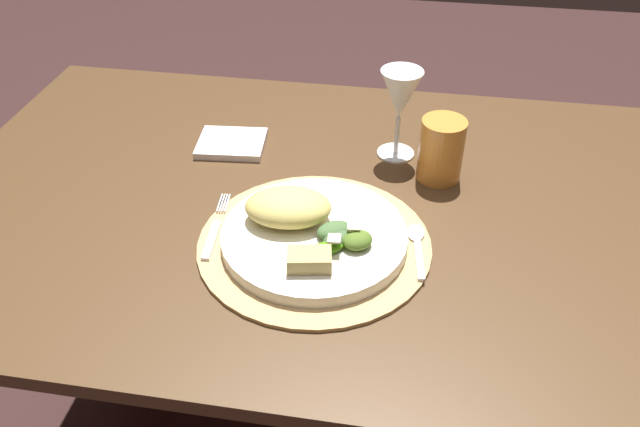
{
  "coord_description": "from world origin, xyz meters",
  "views": [
    {
      "loc": [
        0.08,
        -0.81,
        1.32
      ],
      "look_at": [
        -0.04,
        -0.06,
        0.74
      ],
      "focal_mm": 36.18,
      "sensor_mm": 36.0,
      "label": 1
    }
  ],
  "objects_px": {
    "fork": "(215,229)",
    "spoon": "(417,241)",
    "dining_table": "(351,285)",
    "amber_tumbler": "(441,150)",
    "dinner_plate": "(314,237)",
    "wine_glass": "(400,98)",
    "napkin": "(232,143)"
  },
  "relations": [
    {
      "from": "spoon",
      "to": "napkin",
      "type": "xyz_separation_m",
      "value": [
        -0.34,
        0.22,
        -0.0
      ]
    },
    {
      "from": "fork",
      "to": "spoon",
      "type": "distance_m",
      "value": 0.3
    },
    {
      "from": "spoon",
      "to": "wine_glass",
      "type": "height_order",
      "value": "wine_glass"
    },
    {
      "from": "dinner_plate",
      "to": "fork",
      "type": "bearing_deg",
      "value": 178.68
    },
    {
      "from": "dinner_plate",
      "to": "amber_tumbler",
      "type": "distance_m",
      "value": 0.27
    },
    {
      "from": "wine_glass",
      "to": "amber_tumbler",
      "type": "height_order",
      "value": "wine_glass"
    },
    {
      "from": "dining_table",
      "to": "amber_tumbler",
      "type": "distance_m",
      "value": 0.28
    },
    {
      "from": "dining_table",
      "to": "fork",
      "type": "distance_m",
      "value": 0.29
    },
    {
      "from": "spoon",
      "to": "amber_tumbler",
      "type": "bearing_deg",
      "value": 81.78
    },
    {
      "from": "dining_table",
      "to": "amber_tumbler",
      "type": "bearing_deg",
      "value": 36.28
    },
    {
      "from": "dining_table",
      "to": "fork",
      "type": "height_order",
      "value": "fork"
    },
    {
      "from": "wine_glass",
      "to": "dinner_plate",
      "type": "bearing_deg",
      "value": -110.38
    },
    {
      "from": "dining_table",
      "to": "napkin",
      "type": "relative_size",
      "value": 11.62
    },
    {
      "from": "fork",
      "to": "spoon",
      "type": "height_order",
      "value": "spoon"
    },
    {
      "from": "fork",
      "to": "wine_glass",
      "type": "height_order",
      "value": "wine_glass"
    },
    {
      "from": "dinner_plate",
      "to": "wine_glass",
      "type": "xyz_separation_m",
      "value": [
        0.1,
        0.27,
        0.09
      ]
    },
    {
      "from": "napkin",
      "to": "spoon",
      "type": "bearing_deg",
      "value": -33.16
    },
    {
      "from": "dining_table",
      "to": "amber_tumbler",
      "type": "height_order",
      "value": "amber_tumbler"
    },
    {
      "from": "dinner_plate",
      "to": "spoon",
      "type": "xyz_separation_m",
      "value": [
        0.15,
        0.02,
        -0.01
      ]
    },
    {
      "from": "fork",
      "to": "amber_tumbler",
      "type": "distance_m",
      "value": 0.38
    },
    {
      "from": "dining_table",
      "to": "fork",
      "type": "xyz_separation_m",
      "value": [
        -0.19,
        -0.11,
        0.19
      ]
    },
    {
      "from": "amber_tumbler",
      "to": "fork",
      "type": "bearing_deg",
      "value": -147.81
    },
    {
      "from": "spoon",
      "to": "amber_tumbler",
      "type": "height_order",
      "value": "amber_tumbler"
    },
    {
      "from": "dinner_plate",
      "to": "napkin",
      "type": "height_order",
      "value": "dinner_plate"
    },
    {
      "from": "dining_table",
      "to": "spoon",
      "type": "distance_m",
      "value": 0.23
    },
    {
      "from": "dinner_plate",
      "to": "wine_glass",
      "type": "distance_m",
      "value": 0.3
    },
    {
      "from": "fork",
      "to": "wine_glass",
      "type": "xyz_separation_m",
      "value": [
        0.25,
        0.26,
        0.1
      ]
    },
    {
      "from": "dining_table",
      "to": "amber_tumbler",
      "type": "relative_size",
      "value": 12.85
    },
    {
      "from": "dining_table",
      "to": "spoon",
      "type": "xyz_separation_m",
      "value": [
        0.1,
        -0.09,
        0.19
      ]
    },
    {
      "from": "fork",
      "to": "spoon",
      "type": "xyz_separation_m",
      "value": [
        0.3,
        0.02,
        -0.0
      ]
    },
    {
      "from": "wine_glass",
      "to": "spoon",
      "type": "bearing_deg",
      "value": -78.86
    },
    {
      "from": "fork",
      "to": "napkin",
      "type": "distance_m",
      "value": 0.24
    }
  ]
}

